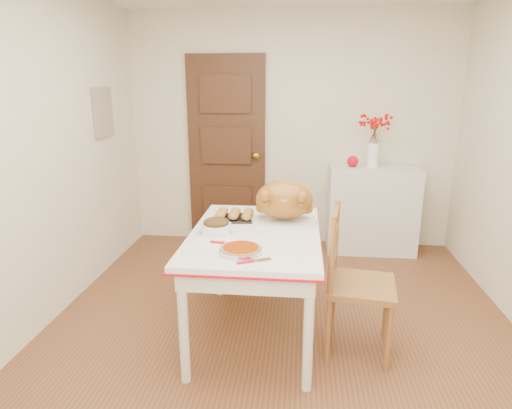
# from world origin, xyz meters

# --- Properties ---
(floor) EXTENTS (3.50, 4.00, 0.00)m
(floor) POSITION_xyz_m (0.00, 0.00, 0.00)
(floor) COLOR brown
(floor) RESTS_ON ground
(wall_back) EXTENTS (3.50, 0.00, 2.50)m
(wall_back) POSITION_xyz_m (0.00, 2.00, 1.25)
(wall_back) COLOR silver
(wall_back) RESTS_ON ground
(wall_front) EXTENTS (3.50, 0.00, 2.50)m
(wall_front) POSITION_xyz_m (0.00, -2.00, 1.25)
(wall_front) COLOR silver
(wall_front) RESTS_ON ground
(wall_left) EXTENTS (0.00, 4.00, 2.50)m
(wall_left) POSITION_xyz_m (-1.75, 0.00, 1.25)
(wall_left) COLOR silver
(wall_left) RESTS_ON ground
(door_back) EXTENTS (0.85, 0.06, 2.06)m
(door_back) POSITION_xyz_m (-0.70, 1.97, 1.03)
(door_back) COLOR #3D1D0F
(door_back) RESTS_ON ground
(photo_board) EXTENTS (0.03, 0.35, 0.45)m
(photo_board) POSITION_xyz_m (-1.73, 1.20, 1.50)
(photo_board) COLOR tan
(photo_board) RESTS_ON ground
(sideboard) EXTENTS (0.92, 0.41, 0.92)m
(sideboard) POSITION_xyz_m (0.89, 1.78, 0.46)
(sideboard) COLOR silver
(sideboard) RESTS_ON floor
(kitchen_table) EXTENTS (0.89, 1.30, 0.78)m
(kitchen_table) POSITION_xyz_m (-0.18, 0.03, 0.39)
(kitchen_table) COLOR white
(kitchen_table) RESTS_ON floor
(chair_oak) EXTENTS (0.50, 0.50, 0.99)m
(chair_oak) POSITION_xyz_m (0.53, -0.09, 0.50)
(chair_oak) COLOR brown
(chair_oak) RESTS_ON floor
(berry_vase) EXTENTS (0.27, 0.27, 0.52)m
(berry_vase) POSITION_xyz_m (0.86, 1.78, 1.18)
(berry_vase) COLOR white
(berry_vase) RESTS_ON sideboard
(apple) EXTENTS (0.12, 0.12, 0.12)m
(apple) POSITION_xyz_m (0.66, 1.78, 0.98)
(apple) COLOR red
(apple) RESTS_ON sideboard
(turkey_platter) EXTENTS (0.49, 0.40, 0.30)m
(turkey_platter) POSITION_xyz_m (0.01, 0.27, 0.93)
(turkey_platter) COLOR #A25F1C
(turkey_platter) RESTS_ON kitchen_table
(pumpkin_pie) EXTENTS (0.31, 0.31, 0.05)m
(pumpkin_pie) POSITION_xyz_m (-0.23, -0.36, 0.81)
(pumpkin_pie) COLOR #8B2D04
(pumpkin_pie) RESTS_ON kitchen_table
(stuffing_dish) EXTENTS (0.31, 0.27, 0.10)m
(stuffing_dish) POSITION_xyz_m (-0.44, -0.02, 0.83)
(stuffing_dish) COLOR #382610
(stuffing_dish) RESTS_ON kitchen_table
(rolls_tray) EXTENTS (0.31, 0.26, 0.08)m
(rolls_tray) POSITION_xyz_m (-0.36, 0.29, 0.82)
(rolls_tray) COLOR olive
(rolls_tray) RESTS_ON kitchen_table
(pie_server) EXTENTS (0.21, 0.14, 0.01)m
(pie_server) POSITION_xyz_m (-0.13, -0.48, 0.79)
(pie_server) COLOR silver
(pie_server) RESTS_ON kitchen_table
(carving_knife) EXTENTS (0.26, 0.10, 0.01)m
(carving_knife) POSITION_xyz_m (-0.32, -0.22, 0.79)
(carving_knife) COLOR silver
(carving_knife) RESTS_ON kitchen_table
(drinking_glass) EXTENTS (0.08, 0.08, 0.10)m
(drinking_glass) POSITION_xyz_m (-0.09, 0.56, 0.83)
(drinking_glass) COLOR white
(drinking_glass) RESTS_ON kitchen_table
(shaker_pair) EXTENTS (0.10, 0.04, 0.09)m
(shaker_pair) POSITION_xyz_m (0.09, 0.49, 0.83)
(shaker_pair) COLOR white
(shaker_pair) RESTS_ON kitchen_table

